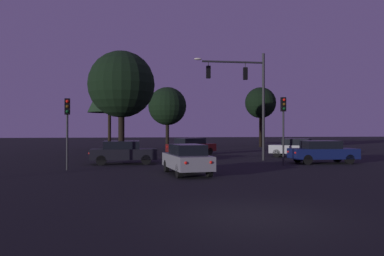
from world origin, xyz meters
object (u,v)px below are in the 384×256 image
at_px(tree_right_cluster, 261,103).
at_px(tree_left_far, 110,90).
at_px(tree_behind_sign, 167,106).
at_px(tree_center_horizon, 121,85).
at_px(traffic_light_corner_right, 283,117).
at_px(car_parked_lot, 295,148).
at_px(traffic_signal_mast_arm, 246,89).
at_px(traffic_light_corner_left, 67,119).
at_px(car_crossing_right, 322,151).
at_px(car_crossing_left, 123,152).
at_px(car_far_lane, 191,146).
at_px(car_nearside_lane, 187,159).

bearing_deg(tree_right_cluster, tree_left_far, -168.04).
height_order(tree_behind_sign, tree_center_horizon, tree_center_horizon).
distance_m(traffic_light_corner_right, tree_center_horizon, 14.48).
xyz_separation_m(car_parked_lot, tree_left_far, (-15.42, 15.00, 6.03)).
bearing_deg(traffic_signal_mast_arm, traffic_light_corner_right, -73.29).
bearing_deg(traffic_light_corner_left, tree_behind_sign, 69.36).
xyz_separation_m(traffic_light_corner_right, tree_behind_sign, (-5.03, 20.80, 1.87)).
xyz_separation_m(car_parked_lot, tree_behind_sign, (-8.93, 14.18, 4.15)).
distance_m(car_crossing_right, car_parked_lot, 5.88).
relative_size(traffic_light_corner_left, car_crossing_left, 0.91).
distance_m(traffic_light_corner_right, car_parked_lot, 8.02).
bearing_deg(car_far_lane, tree_behind_sign, 95.86).
xyz_separation_m(tree_left_far, tree_right_cluster, (19.49, 4.13, -1.00)).
height_order(car_far_lane, tree_left_far, tree_left_far).
bearing_deg(car_parked_lot, tree_center_horizon, 167.13).
bearing_deg(tree_right_cluster, car_parked_lot, -102.01).
relative_size(tree_behind_sign, tree_left_far, 0.75).
xyz_separation_m(traffic_signal_mast_arm, traffic_light_corner_right, (1.19, -3.96, -2.20)).
distance_m(car_crossing_left, tree_behind_sign, 19.28).
relative_size(car_crossing_left, tree_left_far, 0.47).
bearing_deg(tree_left_far, traffic_light_corner_left, -94.21).
height_order(tree_left_far, tree_center_horizon, tree_left_far).
height_order(tree_left_far, tree_right_cluster, tree_left_far).
distance_m(traffic_light_corner_left, car_parked_lot, 18.73).
distance_m(car_crossing_left, car_parked_lot, 14.52).
relative_size(tree_left_far, tree_right_cluster, 1.20).
bearing_deg(car_nearside_lane, tree_center_horizon, 103.29).
relative_size(traffic_signal_mast_arm, traffic_light_corner_right, 1.82).
height_order(traffic_light_corner_right, tree_left_far, tree_left_far).
distance_m(tree_center_horizon, tree_right_cluster, 24.15).
height_order(traffic_signal_mast_arm, tree_center_horizon, tree_center_horizon).
relative_size(traffic_light_corner_left, car_far_lane, 0.84).
relative_size(traffic_signal_mast_arm, tree_center_horizon, 0.89).
bearing_deg(car_far_lane, car_crossing_left, -125.85).
bearing_deg(car_nearside_lane, car_crossing_right, 25.45).
bearing_deg(tree_right_cluster, traffic_signal_mast_arm, -112.80).
bearing_deg(tree_left_far, car_far_lane, -54.78).
xyz_separation_m(traffic_light_corner_right, car_parked_lot, (3.90, 6.62, -2.28)).
xyz_separation_m(traffic_signal_mast_arm, tree_behind_sign, (-3.84, 16.84, -0.33)).
distance_m(traffic_light_corner_left, tree_behind_sign, 23.18).
distance_m(tree_left_far, tree_right_cluster, 19.95).
relative_size(car_nearside_lane, car_parked_lot, 1.06).
relative_size(car_far_lane, car_parked_lot, 1.15).
relative_size(traffic_light_corner_right, car_nearside_lane, 0.98).
xyz_separation_m(car_far_lane, tree_center_horizon, (-6.17, -1.17, 5.27)).
relative_size(car_parked_lot, tree_center_horizon, 0.47).
bearing_deg(tree_right_cluster, car_crossing_left, -127.98).
relative_size(traffic_light_corner_left, car_parked_lot, 0.96).
relative_size(car_crossing_left, car_parked_lot, 1.06).
bearing_deg(tree_behind_sign, traffic_light_corner_left, -110.64).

